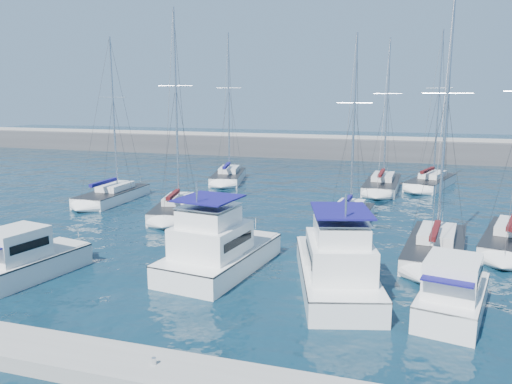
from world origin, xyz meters
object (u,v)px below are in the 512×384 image
(sailboat_mid_a, at_px, (113,195))
(sailboat_back_b, at_px, (382,184))
(sailboat_mid_d, at_px, (436,247))
(sailboat_back_c, at_px, (431,182))
(motor_yacht_stbd_inner, at_px, (337,268))
(motor_yacht_stbd_outer, at_px, (452,296))
(sailboat_mid_e, at_px, (512,239))
(motor_yacht_port_inner, at_px, (217,251))
(sailboat_mid_b, at_px, (177,209))
(sailboat_mid_c, at_px, (349,216))
(motor_yacht_port_outer, at_px, (26,261))
(sailboat_back_a, at_px, (228,176))

(sailboat_mid_a, height_order, sailboat_back_b, sailboat_back_b)
(sailboat_mid_d, distance_m, sailboat_back_c, 24.12)
(motor_yacht_stbd_inner, relative_size, sailboat_mid_d, 0.66)
(motor_yacht_stbd_outer, height_order, sailboat_mid_e, sailboat_mid_e)
(motor_yacht_port_inner, relative_size, sailboat_back_c, 0.53)
(sailboat_mid_b, height_order, sailboat_mid_c, sailboat_mid_b)
(motor_yacht_stbd_inner, bearing_deg, motor_yacht_stbd_outer, -31.94)
(sailboat_mid_b, distance_m, sailboat_back_b, 22.31)
(motor_yacht_stbd_inner, height_order, motor_yacht_stbd_outer, motor_yacht_stbd_inner)
(motor_yacht_stbd_outer, relative_size, sailboat_back_b, 0.39)
(motor_yacht_port_inner, distance_m, motor_yacht_stbd_inner, 6.65)
(motor_yacht_stbd_inner, bearing_deg, sailboat_mid_b, 125.29)
(motor_yacht_stbd_outer, distance_m, sailboat_back_c, 32.79)
(motor_yacht_stbd_outer, bearing_deg, sailboat_mid_b, 157.55)
(sailboat_back_b, height_order, sailboat_back_c, sailboat_back_c)
(sailboat_mid_d, bearing_deg, sailboat_back_c, 95.56)
(sailboat_mid_d, distance_m, sailboat_back_b, 21.56)
(motor_yacht_port_outer, height_order, sailboat_mid_c, sailboat_mid_c)
(sailboat_mid_c, relative_size, sailboat_mid_d, 0.93)
(sailboat_mid_a, bearing_deg, motor_yacht_stbd_inner, -34.19)
(sailboat_back_b, bearing_deg, motor_yacht_port_inner, -102.73)
(sailboat_mid_a, xyz_separation_m, sailboat_back_a, (6.34, 13.18, 0.02))
(motor_yacht_stbd_inner, distance_m, sailboat_back_c, 31.71)
(sailboat_back_b, bearing_deg, sailboat_mid_b, -130.60)
(motor_yacht_port_inner, height_order, sailboat_back_b, sailboat_back_b)
(sailboat_back_c, bearing_deg, sailboat_mid_d, -73.95)
(motor_yacht_stbd_outer, xyz_separation_m, sailboat_mid_e, (4.37, 11.86, -0.41))
(motor_yacht_stbd_outer, relative_size, sailboat_mid_d, 0.39)
(motor_yacht_port_outer, height_order, sailboat_mid_d, sailboat_mid_d)
(motor_yacht_stbd_outer, height_order, sailboat_mid_b, sailboat_mid_b)
(sailboat_mid_b, bearing_deg, sailboat_back_b, 34.15)
(motor_yacht_port_outer, xyz_separation_m, sailboat_back_b, (16.50, 31.50, -0.43))
(motor_yacht_stbd_outer, bearing_deg, motor_yacht_port_outer, -163.77)
(motor_yacht_port_outer, bearing_deg, sailboat_mid_d, 37.18)
(sailboat_back_b, bearing_deg, motor_yacht_port_outer, -115.71)
(sailboat_mid_c, bearing_deg, motor_yacht_port_outer, -127.30)
(sailboat_mid_a, bearing_deg, motor_yacht_stbd_outer, -31.30)
(sailboat_mid_c, xyz_separation_m, sailboat_back_c, (6.41, 17.67, -0.01))
(motor_yacht_stbd_inner, height_order, sailboat_back_b, sailboat_back_b)
(motor_yacht_port_inner, distance_m, sailboat_mid_d, 13.23)
(sailboat_mid_d, height_order, sailboat_back_a, sailboat_back_a)
(sailboat_mid_a, bearing_deg, sailboat_back_c, 29.61)
(sailboat_mid_b, relative_size, sailboat_mid_e, 1.05)
(motor_yacht_stbd_inner, bearing_deg, sailboat_back_a, 104.30)
(sailboat_mid_c, bearing_deg, motor_yacht_stbd_outer, -63.28)
(sailboat_mid_b, height_order, sailboat_back_c, sailboat_mid_b)
(motor_yacht_port_outer, xyz_separation_m, sailboat_mid_a, (-6.67, 18.38, -0.42))
(sailboat_mid_e, bearing_deg, sailboat_back_c, 115.56)
(motor_yacht_port_outer, relative_size, sailboat_mid_e, 0.42)
(sailboat_mid_a, relative_size, sailboat_back_b, 0.96)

